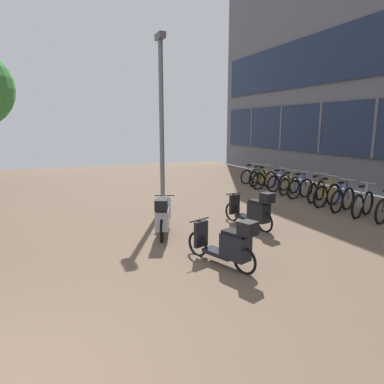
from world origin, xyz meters
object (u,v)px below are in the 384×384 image
bicycle_rack_04 (316,191)px  scooter_near (254,211)px  bicycle_rack_03 (327,195)px  scooter_mid (163,217)px  bicycle_rack_06 (289,186)px  bicycle_rack_10 (251,176)px  bicycle_rack_05 (300,188)px  bicycle_rack_09 (258,178)px  bicycle_rack_01 (363,204)px  bicycle_rack_07 (279,183)px  scooter_far (228,244)px  lamp_post (161,114)px  bicycle_rack_02 (343,200)px  bicycle_rack_08 (264,180)px

bicycle_rack_04 → scooter_near: 4.19m
bicycle_rack_03 → scooter_mid: size_ratio=0.81×
bicycle_rack_06 → bicycle_rack_10: (0.04, 2.81, -0.00)m
bicycle_rack_05 → bicycle_rack_09: bearing=89.6°
bicycle_rack_06 → bicycle_rack_01: bearing=-92.2°
bicycle_rack_06 → bicycle_rack_07: 0.70m
scooter_far → lamp_post: size_ratio=0.31×
bicycle_rack_01 → bicycle_rack_02: 0.70m
bicycle_rack_04 → scooter_near: size_ratio=0.75×
bicycle_rack_05 → bicycle_rack_08: (-0.11, 2.10, 0.01)m
bicycle_rack_07 → bicycle_rack_08: 0.74m
bicycle_rack_10 → lamp_post: bearing=-149.2°
bicycle_rack_07 → scooter_far: bearing=-132.8°
bicycle_rack_03 → bicycle_rack_04: 0.72m
bicycle_rack_09 → bicycle_rack_06: bearing=-88.7°
bicycle_rack_01 → scooter_near: scooter_near is taller
bicycle_rack_01 → bicycle_rack_07: 4.21m
bicycle_rack_01 → bicycle_rack_09: (0.09, 5.61, -0.01)m
bicycle_rack_01 → bicycle_rack_04: bicycle_rack_04 is taller
bicycle_rack_02 → bicycle_rack_06: 2.81m
bicycle_rack_03 → bicycle_rack_06: bicycle_rack_03 is taller
bicycle_rack_07 → scooter_near: size_ratio=0.74×
bicycle_rack_08 → bicycle_rack_10: bicycle_rack_08 is taller
bicycle_rack_08 → bicycle_rack_10: bearing=80.9°
bicycle_rack_04 → bicycle_rack_08: 2.81m
scooter_mid → bicycle_rack_07: bearing=31.4°
bicycle_rack_01 → scooter_near: 3.56m
scooter_near → scooter_mid: size_ratio=1.01×
bicycle_rack_06 → bicycle_rack_08: (-0.18, 1.40, 0.02)m
bicycle_rack_04 → lamp_post: 5.92m
bicycle_rack_02 → bicycle_rack_10: bicycle_rack_02 is taller
bicycle_rack_05 → scooter_near: bearing=-144.3°
bicycle_rack_02 → scooter_far: bicycle_rack_02 is taller
bicycle_rack_03 → bicycle_rack_10: size_ratio=1.13×
bicycle_rack_08 → scooter_mid: (-5.85, -4.42, 0.10)m
bicycle_rack_05 → scooter_far: size_ratio=0.82×
bicycle_rack_08 → bicycle_rack_10: 1.42m
bicycle_rack_10 → lamp_post: (-5.21, -3.11, 2.61)m
bicycle_rack_02 → bicycle_rack_05: bicycle_rack_02 is taller
bicycle_rack_07 → scooter_mid: 7.13m
bicycle_rack_07 → scooter_mid: scooter_mid is taller
bicycle_rack_09 → bicycle_rack_10: 0.71m
bicycle_rack_05 → bicycle_rack_08: size_ratio=0.96×
bicycle_rack_09 → bicycle_rack_04: bearing=-88.4°
bicycle_rack_07 → bicycle_rack_01: bearing=-92.5°
bicycle_rack_09 → scooter_mid: size_ratio=0.72×
bicycle_rack_04 → bicycle_rack_06: 1.40m
scooter_mid → scooter_far: size_ratio=1.06×
bicycle_rack_01 → bicycle_rack_03: bearing=90.1°
bicycle_rack_09 → lamp_post: bearing=-154.8°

